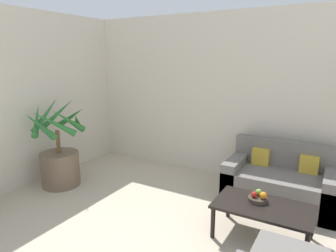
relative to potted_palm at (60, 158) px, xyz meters
name	(u,v)px	position (x,y,z in m)	size (l,w,h in m)	color
wall_back	(296,101)	(3.13, 1.73, 0.90)	(8.80, 0.06, 2.70)	beige
potted_palm	(60,158)	(0.00, 0.00, 0.00)	(0.91, 0.91, 1.38)	brown
sofa_loveseat	(280,183)	(3.10, 1.15, -0.17)	(1.45, 0.82, 0.82)	slate
coffee_table	(263,209)	(3.09, 0.13, -0.10)	(1.05, 0.62, 0.40)	black
fruit_bowl	(258,199)	(3.01, 0.21, -0.03)	(0.22, 0.22, 0.05)	#42382D
apple_red	(254,195)	(2.97, 0.19, 0.03)	(0.07, 0.07, 0.07)	red
apple_green	(259,192)	(3.00, 0.26, 0.03)	(0.07, 0.07, 0.07)	olive
orange_fruit	(263,195)	(3.07, 0.20, 0.04)	(0.08, 0.08, 0.08)	orange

